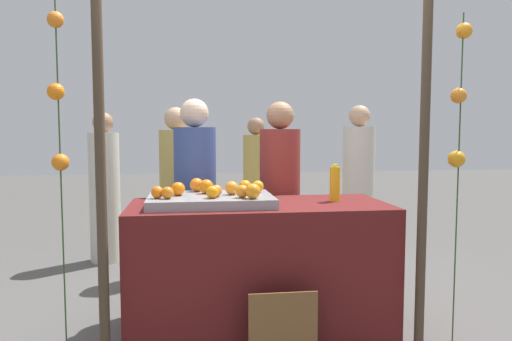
% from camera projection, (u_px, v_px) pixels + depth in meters
% --- Properties ---
extents(ground_plane, '(24.00, 24.00, 0.00)m').
position_uv_depth(ground_plane, '(259.00, 333.00, 3.16)').
color(ground_plane, '#565451').
extents(stall_counter, '(1.65, 0.73, 0.86)m').
position_uv_depth(stall_counter, '(259.00, 269.00, 3.12)').
color(stall_counter, '#5B1919').
rests_on(stall_counter, ground_plane).
extents(orange_tray, '(0.78, 0.53, 0.06)m').
position_uv_depth(orange_tray, '(211.00, 200.00, 3.02)').
color(orange_tray, gray).
rests_on(orange_tray, stall_counter).
extents(orange_0, '(0.08, 0.08, 0.08)m').
position_uv_depth(orange_0, '(242.00, 191.00, 2.91)').
color(orange_0, orange).
rests_on(orange_0, orange_tray).
extents(orange_1, '(0.07, 0.07, 0.07)m').
position_uv_depth(orange_1, '(167.00, 193.00, 2.87)').
color(orange_1, orange).
rests_on(orange_1, orange_tray).
extents(orange_2, '(0.07, 0.07, 0.07)m').
position_uv_depth(orange_2, '(216.00, 191.00, 2.96)').
color(orange_2, orange).
rests_on(orange_2, orange_tray).
extents(orange_3, '(0.09, 0.09, 0.09)m').
position_uv_depth(orange_3, '(178.00, 189.00, 3.01)').
color(orange_3, orange).
rests_on(orange_3, orange_tray).
extents(orange_4, '(0.08, 0.08, 0.08)m').
position_uv_depth(orange_4, '(157.00, 192.00, 2.88)').
color(orange_4, orange).
rests_on(orange_4, orange_tray).
extents(orange_5, '(0.09, 0.09, 0.09)m').
position_uv_depth(orange_5, '(206.00, 187.00, 3.11)').
color(orange_5, orange).
rests_on(orange_5, orange_tray).
extents(orange_6, '(0.09, 0.09, 0.09)m').
position_uv_depth(orange_6, '(253.00, 191.00, 2.87)').
color(orange_6, orange).
rests_on(orange_6, orange_tray).
extents(orange_7, '(0.08, 0.08, 0.08)m').
position_uv_depth(orange_7, '(245.00, 186.00, 3.17)').
color(orange_7, orange).
rests_on(orange_7, orange_tray).
extents(orange_8, '(0.09, 0.09, 0.09)m').
position_uv_depth(orange_8, '(197.00, 185.00, 3.21)').
color(orange_8, orange).
rests_on(orange_8, orange_tray).
extents(orange_9, '(0.08, 0.08, 0.08)m').
position_uv_depth(orange_9, '(258.00, 186.00, 3.18)').
color(orange_9, orange).
rests_on(orange_9, orange_tray).
extents(orange_10, '(0.08, 0.08, 0.08)m').
position_uv_depth(orange_10, '(212.00, 192.00, 2.89)').
color(orange_10, orange).
rests_on(orange_10, orange_tray).
extents(orange_11, '(0.09, 0.09, 0.09)m').
position_uv_depth(orange_11, '(232.00, 188.00, 3.05)').
color(orange_11, orange).
rests_on(orange_11, orange_tray).
extents(juice_bottle, '(0.07, 0.07, 0.24)m').
position_uv_depth(juice_bottle, '(335.00, 184.00, 3.18)').
color(juice_bottle, '#F0AB19').
rests_on(juice_bottle, stall_counter).
extents(chalkboard_sign, '(0.39, 0.03, 0.45)m').
position_uv_depth(chalkboard_sign, '(283.00, 332.00, 2.66)').
color(chalkboard_sign, brown).
rests_on(chalkboard_sign, ground_plane).
extents(vendor_left, '(0.31, 0.31, 1.56)m').
position_uv_depth(vendor_left, '(195.00, 211.00, 3.61)').
color(vendor_left, '#384C8C').
rests_on(vendor_left, ground_plane).
extents(vendor_right, '(0.31, 0.31, 1.54)m').
position_uv_depth(vendor_right, '(280.00, 209.00, 3.70)').
color(vendor_right, maroon).
rests_on(vendor_right, ground_plane).
extents(crowd_person_0, '(0.31, 0.31, 1.54)m').
position_uv_depth(crowd_person_0, '(177.00, 197.00, 4.42)').
color(crowd_person_0, tan).
rests_on(crowd_person_0, ground_plane).
extents(crowd_person_1, '(0.30, 0.30, 1.47)m').
position_uv_depth(crowd_person_1, '(256.00, 186.00, 5.56)').
color(crowd_person_1, tan).
rests_on(crowd_person_1, ground_plane).
extents(crowd_person_2, '(0.30, 0.30, 1.51)m').
position_uv_depth(crowd_person_2, '(105.00, 192.00, 4.85)').
color(crowd_person_2, beige).
rests_on(crowd_person_2, ground_plane).
extents(crowd_person_3, '(0.32, 0.32, 1.58)m').
position_uv_depth(crowd_person_3, '(358.00, 189.00, 4.84)').
color(crowd_person_3, beige).
rests_on(crowd_person_3, ground_plane).
extents(canopy_post_left, '(0.06, 0.06, 2.09)m').
position_uv_depth(canopy_post_left, '(101.00, 183.00, 2.55)').
color(canopy_post_left, '#473828').
rests_on(canopy_post_left, ground_plane).
extents(canopy_post_right, '(0.06, 0.06, 2.09)m').
position_uv_depth(canopy_post_right, '(423.00, 179.00, 2.79)').
color(canopy_post_right, '#473828').
rests_on(canopy_post_right, ground_plane).
extents(garland_strand_left, '(0.10, 0.09, 1.99)m').
position_uv_depth(garland_strand_left, '(58.00, 103.00, 2.48)').
color(garland_strand_left, '#2D4C23').
rests_on(garland_strand_left, ground_plane).
extents(garland_strand_right, '(0.11, 0.10, 1.99)m').
position_uv_depth(garland_strand_right, '(459.00, 105.00, 2.76)').
color(garland_strand_right, '#2D4C23').
rests_on(garland_strand_right, ground_plane).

